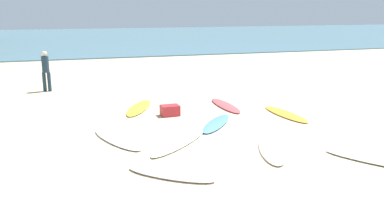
{
  "coord_description": "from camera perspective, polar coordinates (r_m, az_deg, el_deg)",
  "views": [
    {
      "loc": [
        -2.94,
        -8.71,
        3.32
      ],
      "look_at": [
        0.67,
        2.86,
        0.3
      ],
      "focal_mm": 37.73,
      "sensor_mm": 36.0,
      "label": 1
    }
  ],
  "objects": [
    {
      "name": "surfboard_2",
      "position": [
        10.18,
        -1.74,
        -4.8
      ],
      "size": [
        2.18,
        2.15,
        0.08
      ],
      "primitive_type": "ellipsoid",
      "rotation": [
        0.0,
        0.0,
        2.35
      ],
      "color": "white",
      "rests_on": "ground_plane"
    },
    {
      "name": "surfboard_6",
      "position": [
        10.57,
        -10.51,
        -4.33
      ],
      "size": [
        1.36,
        2.3,
        0.08
      ],
      "primitive_type": "ellipsoid",
      "rotation": [
        0.0,
        0.0,
        3.51
      ],
      "color": "white",
      "rests_on": "ground_plane"
    },
    {
      "name": "beach_cooler",
      "position": [
        12.76,
        -3.13,
        -0.34
      ],
      "size": [
        0.59,
        0.43,
        0.33
      ],
      "primitive_type": "cube",
      "rotation": [
        0.0,
        0.0,
        0.04
      ],
      "color": "#B2282D",
      "rests_on": "ground_plane"
    },
    {
      "name": "surfboard_7",
      "position": [
        9.8,
        11.21,
        -5.83
      ],
      "size": [
        1.25,
        2.1,
        0.08
      ],
      "primitive_type": "ellipsoid",
      "rotation": [
        0.0,
        0.0,
        -0.36
      ],
      "color": "#F3E8CD",
      "rests_on": "ground_plane"
    },
    {
      "name": "ground_plane",
      "position": [
        9.77,
        1.25,
        -5.87
      ],
      "size": [
        120.0,
        120.0,
        0.0
      ],
      "primitive_type": "plane",
      "color": "#C6B28E"
    },
    {
      "name": "ocean_water",
      "position": [
        47.68,
        -13.94,
        9.63
      ],
      "size": [
        120.0,
        40.0,
        0.08
      ],
      "primitive_type": "cube",
      "color": "slate",
      "rests_on": "ground_plane"
    },
    {
      "name": "surfboard_5",
      "position": [
        13.71,
        -7.53,
        0.03
      ],
      "size": [
        1.48,
        2.33,
        0.08
      ],
      "primitive_type": "ellipsoid",
      "rotation": [
        0.0,
        0.0,
        2.71
      ],
      "color": "yellow",
      "rests_on": "ground_plane"
    },
    {
      "name": "surfboard_4",
      "position": [
        13.98,
        4.73,
        0.37
      ],
      "size": [
        0.53,
        2.26,
        0.08
      ],
      "primitive_type": "ellipsoid",
      "rotation": [
        0.0,
        0.0,
        3.15
      ],
      "color": "#E14F53",
      "rests_on": "ground_plane"
    },
    {
      "name": "surfboard_8",
      "position": [
        9.87,
        25.45,
        -6.85
      ],
      "size": [
        1.96,
        2.33,
        0.07
      ],
      "primitive_type": "ellipsoid",
      "rotation": [
        0.0,
        0.0,
        3.79
      ],
      "color": "silver",
      "rests_on": "ground_plane"
    },
    {
      "name": "beachgoer_near",
      "position": [
        17.39,
        -19.98,
        5.19
      ],
      "size": [
        0.35,
        0.35,
        1.64
      ],
      "rotation": [
        0.0,
        0.0,
        6.0
      ],
      "color": "#1E3342",
      "rests_on": "ground_plane"
    },
    {
      "name": "surfboard_3",
      "position": [
        11.78,
        3.46,
        -2.18
      ],
      "size": [
        1.67,
        1.97,
        0.09
      ],
      "primitive_type": "ellipsoid",
      "rotation": [
        0.0,
        0.0,
        2.49
      ],
      "color": "#5691E3",
      "rests_on": "ground_plane"
    },
    {
      "name": "surfboard_0",
      "position": [
        8.3,
        -3.01,
        -9.28
      ],
      "size": [
        1.81,
        1.61,
        0.08
      ],
      "primitive_type": "ellipsoid",
      "rotation": [
        0.0,
        0.0,
        4.03
      ],
      "color": "silver",
      "rests_on": "ground_plane"
    },
    {
      "name": "surfboard_1",
      "position": [
        13.17,
        13.06,
        -0.83
      ],
      "size": [
        0.72,
        2.25,
        0.06
      ],
      "primitive_type": "ellipsoid",
      "rotation": [
        0.0,
        0.0,
        0.07
      ],
      "color": "gold",
      "rests_on": "ground_plane"
    }
  ]
}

